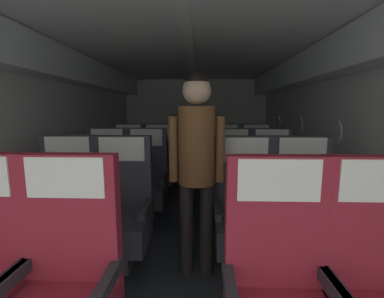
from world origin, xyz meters
The scene contains 17 objects.
ground centered at (0.00, 3.36, -0.01)m, with size 3.67×7.12×0.02m, color #23282D.
fuselage_shell centered at (0.00, 3.63, 1.52)m, with size 3.55×6.77×2.11m.
seat_a_left_aisle centered at (-0.50, 1.42, 0.47)m, with size 0.51×0.46×1.11m.
seat_a_right_window centered at (0.51, 1.41, 0.47)m, with size 0.51×0.46×1.11m.
seat_b_left_window centered at (-0.99, 2.38, 0.47)m, with size 0.51×0.46×1.11m.
seat_b_left_aisle centered at (-0.52, 2.36, 0.47)m, with size 0.51×0.46×1.11m.
seat_b_right_aisle centered at (0.98, 2.37, 0.47)m, with size 0.51×0.46×1.11m.
seat_b_right_window centered at (0.51, 2.36, 0.47)m, with size 0.51×0.46×1.11m.
seat_c_left_window centered at (-0.99, 3.31, 0.47)m, with size 0.51×0.46×1.11m.
seat_c_left_aisle centered at (-0.51, 3.30, 0.47)m, with size 0.51×0.46×1.11m.
seat_c_right_aisle centered at (0.98, 3.29, 0.47)m, with size 0.51×0.46×1.11m.
seat_c_right_window centered at (0.51, 3.29, 0.47)m, with size 0.51×0.46×1.11m.
seat_d_left_window centered at (-0.99, 4.25, 0.47)m, with size 0.51×0.46×1.11m.
seat_d_left_aisle centered at (-0.52, 4.24, 0.47)m, with size 0.51×0.46×1.11m.
seat_d_right_aisle centered at (0.99, 4.24, 0.47)m, with size 0.51×0.46×1.11m.
seat_d_right_window centered at (0.51, 4.23, 0.47)m, with size 0.51×0.46×1.11m.
flight_attendant centered at (0.12, 2.29, 0.99)m, with size 0.43×0.28×1.60m.
Camera 1 is at (0.15, 0.32, 1.32)m, focal length 24.30 mm.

